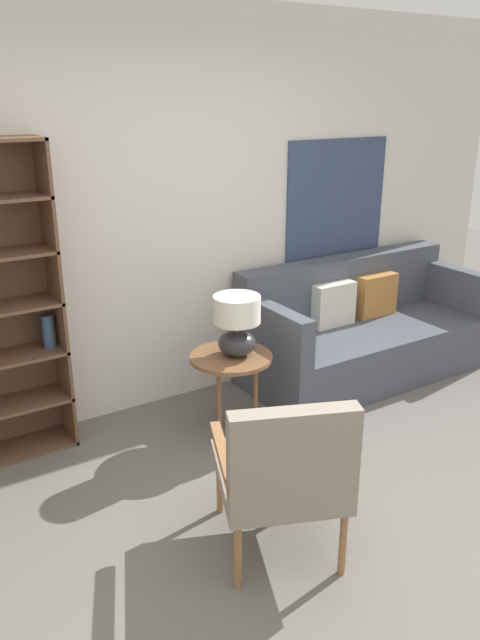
% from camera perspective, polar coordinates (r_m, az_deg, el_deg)
% --- Properties ---
extents(ground_plane, '(14.00, 14.00, 0.00)m').
position_cam_1_polar(ground_plane, '(3.27, 9.71, -20.75)').
color(ground_plane, '#66605B').
extents(wall_back, '(6.40, 0.08, 2.70)m').
position_cam_1_polar(wall_back, '(4.27, -7.40, 9.48)').
color(wall_back, silver).
rests_on(wall_back, ground_plane).
extents(armchair, '(0.77, 0.80, 0.88)m').
position_cam_1_polar(armchair, '(2.95, 4.07, -13.34)').
color(armchair, olive).
rests_on(armchair, ground_plane).
extents(couch, '(1.98, 0.83, 0.90)m').
position_cam_1_polar(couch, '(5.04, 11.08, -1.13)').
color(couch, '#474C56').
rests_on(couch, ground_plane).
extents(side_table, '(0.53, 0.53, 0.56)m').
position_cam_1_polar(side_table, '(3.98, -0.82, -4.05)').
color(side_table, brown).
rests_on(side_table, ground_plane).
extents(table_lamp, '(0.30, 0.30, 0.39)m').
position_cam_1_polar(table_lamp, '(3.88, -0.29, -0.21)').
color(table_lamp, '#2D2D33').
rests_on(table_lamp, side_table).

